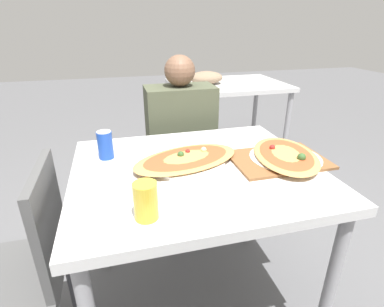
% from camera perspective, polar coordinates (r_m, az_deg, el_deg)
% --- Properties ---
extents(ground_plane, '(14.00, 14.00, 0.00)m').
position_cam_1_polar(ground_plane, '(1.75, 0.67, -26.23)').
color(ground_plane, '#59595B').
extents(dining_table, '(1.01, 0.86, 0.78)m').
position_cam_1_polar(dining_table, '(1.29, 0.81, -6.20)').
color(dining_table, silver).
rests_on(dining_table, ground_plane).
extents(chair_far_seated, '(0.40, 0.40, 0.88)m').
position_cam_1_polar(chair_far_seated, '(2.05, -2.69, -0.12)').
color(chair_far_seated, '#4C4C4C').
rests_on(chair_far_seated, ground_plane).
extents(chair_side_left, '(0.40, 0.40, 0.88)m').
position_cam_1_polar(chair_side_left, '(1.36, -29.26, -17.74)').
color(chair_side_left, '#4C4C4C').
rests_on(chair_side_left, ground_plane).
extents(person_seated, '(0.42, 0.26, 1.17)m').
position_cam_1_polar(person_seated, '(1.88, -2.07, 3.62)').
color(person_seated, '#2D2D38').
rests_on(person_seated, ground_plane).
extents(pizza_main, '(0.53, 0.38, 0.05)m').
position_cam_1_polar(pizza_main, '(1.28, -1.03, -1.15)').
color(pizza_main, white).
rests_on(pizza_main, dining_table).
extents(soda_can, '(0.07, 0.07, 0.12)m').
position_cam_1_polar(soda_can, '(1.37, -16.20, 1.59)').
color(soda_can, '#1E47B2').
rests_on(soda_can, dining_table).
extents(drink_glass, '(0.08, 0.08, 0.12)m').
position_cam_1_polar(drink_glass, '(0.93, -8.81, -8.94)').
color(drink_glass, gold).
rests_on(drink_glass, dining_table).
extents(serving_tray, '(0.40, 0.28, 0.01)m').
position_cam_1_polar(serving_tray, '(1.36, 16.07, -1.10)').
color(serving_tray, brown).
rests_on(serving_tray, dining_table).
extents(pizza_second, '(0.36, 0.47, 0.06)m').
position_cam_1_polar(pizza_second, '(1.37, 17.39, -0.44)').
color(pizza_second, white).
rests_on(pizza_second, dining_table).
extents(background_table, '(1.10, 0.80, 0.90)m').
position_cam_1_polar(background_table, '(3.04, 6.01, 12.05)').
color(background_table, silver).
rests_on(background_table, ground_plane).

